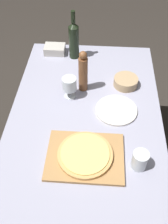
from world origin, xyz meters
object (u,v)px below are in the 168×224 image
(wine_bottle, at_px, (74,39))
(wine_glass, at_px, (69,84))
(pizza, at_px, (85,154))
(small_bowl, at_px, (126,82))
(pepper_mill, at_px, (83,72))

(wine_bottle, bearing_deg, wine_glass, -88.41)
(pizza, bearing_deg, wine_bottle, 99.01)
(pizza, relative_size, wine_glass, 1.97)
(wine_glass, height_order, small_bowl, wine_glass)
(pizza, relative_size, pepper_mill, 1.00)
(wine_glass, distance_m, small_bowl, 0.38)
(wine_bottle, bearing_deg, small_bowl, -38.61)
(pizza, height_order, wine_bottle, wine_bottle)
(wine_bottle, bearing_deg, pizza, -80.99)
(wine_glass, bearing_deg, pepper_mill, 44.42)
(wine_glass, bearing_deg, pizza, -74.25)
(pepper_mill, bearing_deg, pizza, -84.80)
(wine_glass, bearing_deg, wine_bottle, 91.59)
(wine_bottle, height_order, wine_glass, wine_bottle)
(pizza, bearing_deg, small_bowl, 68.49)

